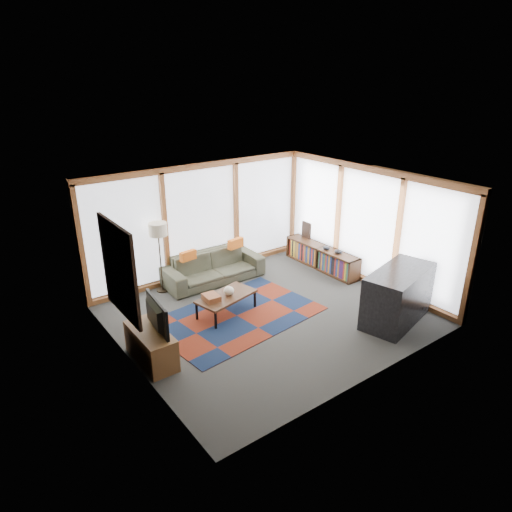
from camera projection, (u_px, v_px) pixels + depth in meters
ground at (268, 314)px, 8.91m from camera, size 5.50×5.50×0.00m
room_envelope at (271, 227)px, 9.02m from camera, size 5.52×5.02×2.62m
rug at (237, 316)px, 8.84m from camera, size 3.30×2.31×0.01m
sofa at (214, 267)px, 10.22m from camera, size 2.28×0.94×0.66m
pillow_left at (188, 256)px, 9.71m from camera, size 0.39×0.16×0.21m
pillow_right at (236, 243)px, 10.38m from camera, size 0.41×0.17×0.22m
floor_lamp at (160, 258)px, 9.59m from camera, size 0.39×0.39×1.54m
coffee_table at (227, 304)px, 8.87m from camera, size 1.28×0.84×0.39m
book_stack at (211, 298)px, 8.59m from camera, size 0.28×0.34×0.11m
vase at (229, 291)px, 8.79m from camera, size 0.25×0.25×0.17m
bookshelf at (321, 257)px, 10.92m from camera, size 0.39×2.15×0.54m
bowl_a at (338, 251)px, 10.42m from camera, size 0.20×0.20×0.09m
bowl_b at (326, 248)px, 10.65m from camera, size 0.20×0.20×0.08m
shelf_picture at (306, 230)px, 11.35m from camera, size 0.05×0.31×0.40m
tv_console at (151, 346)px, 7.39m from camera, size 0.46×1.11×0.56m
television at (152, 316)px, 7.21m from camera, size 0.22×0.93×0.53m
bar_counter at (398, 296)px, 8.53m from camera, size 1.75×1.12×1.02m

